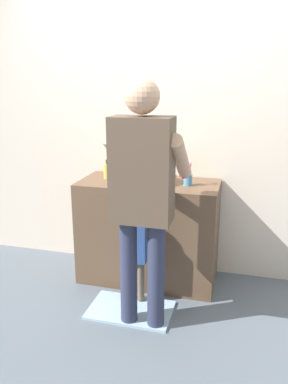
% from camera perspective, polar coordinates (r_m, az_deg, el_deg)
% --- Properties ---
extents(ground_plane, '(14.00, 14.00, 0.00)m').
position_cam_1_polar(ground_plane, '(3.31, -0.70, -15.02)').
color(ground_plane, slate).
extents(back_wall, '(4.40, 0.08, 2.70)m').
position_cam_1_polar(back_wall, '(3.45, 2.07, 10.11)').
color(back_wall, beige).
rests_on(back_wall, ground).
extents(vanity_cabinet, '(1.18, 0.54, 0.90)m').
position_cam_1_polar(vanity_cabinet, '(3.37, 0.67, -5.90)').
color(vanity_cabinet, brown).
rests_on(vanity_cabinet, ground).
extents(sink_basin, '(0.37, 0.37, 0.11)m').
position_cam_1_polar(sink_basin, '(3.19, 0.61, 2.40)').
color(sink_basin, silver).
rests_on(sink_basin, vanity_cabinet).
extents(faucet, '(0.18, 0.14, 0.18)m').
position_cam_1_polar(faucet, '(3.40, 1.55, 3.65)').
color(faucet, '#B7BABF').
rests_on(faucet, vanity_cabinet).
extents(toothbrush_cup, '(0.07, 0.07, 0.21)m').
position_cam_1_polar(toothbrush_cup, '(3.13, 6.58, 1.94)').
color(toothbrush_cup, '#4C8EB2').
rests_on(toothbrush_cup, vanity_cabinet).
extents(soap_bottle, '(0.06, 0.06, 0.17)m').
position_cam_1_polar(soap_bottle, '(3.35, -5.53, 3.15)').
color(soap_bottle, gold).
rests_on(soap_bottle, vanity_cabinet).
extents(bath_mat, '(0.64, 0.40, 0.02)m').
position_cam_1_polar(bath_mat, '(3.10, -2.02, -17.16)').
color(bath_mat, '#99B7CC').
rests_on(bath_mat, ground).
extents(child_toddler, '(0.24, 0.24, 0.78)m').
position_cam_1_polar(child_toddler, '(3.00, -1.27, -8.34)').
color(child_toddler, '#6B5B4C').
rests_on(child_toddler, ground).
extents(adult_parent, '(0.54, 0.57, 1.74)m').
position_cam_1_polar(adult_parent, '(2.54, -0.19, 0.89)').
color(adult_parent, '#2D334C').
rests_on(adult_parent, ground).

